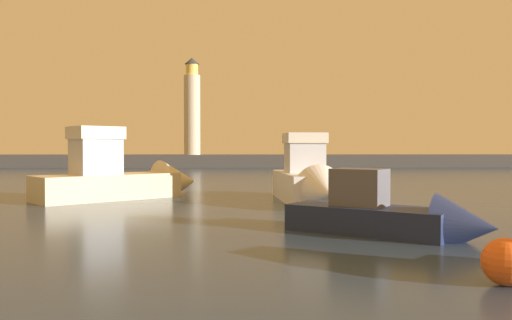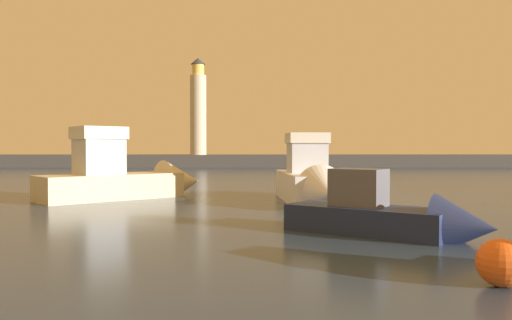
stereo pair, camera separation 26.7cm
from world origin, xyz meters
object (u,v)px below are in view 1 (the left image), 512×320
(motorboat_3, at_px, (399,217))
(mooring_buoy, at_px, (506,262))
(lighthouse, at_px, (192,109))
(motorboat_2, at_px, (310,182))
(motorboat_4, at_px, (128,178))

(motorboat_3, xyz_separation_m, mooring_buoy, (0.38, -5.18, -0.10))
(lighthouse, relative_size, motorboat_3, 2.17)
(motorboat_2, xyz_separation_m, motorboat_3, (1.42, -8.49, -0.42))
(lighthouse, relative_size, motorboat_2, 1.52)
(motorboat_3, height_order, mooring_buoy, motorboat_3)
(motorboat_2, relative_size, motorboat_4, 1.03)
(mooring_buoy, bearing_deg, motorboat_2, 97.52)
(lighthouse, distance_m, motorboat_3, 53.45)
(motorboat_2, distance_m, motorboat_3, 8.62)
(lighthouse, bearing_deg, motorboat_2, -77.42)
(motorboat_4, height_order, mooring_buoy, motorboat_4)
(motorboat_2, distance_m, mooring_buoy, 13.80)
(motorboat_3, bearing_deg, motorboat_2, 99.52)
(motorboat_2, height_order, motorboat_3, motorboat_2)
(lighthouse, bearing_deg, motorboat_3, -77.91)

